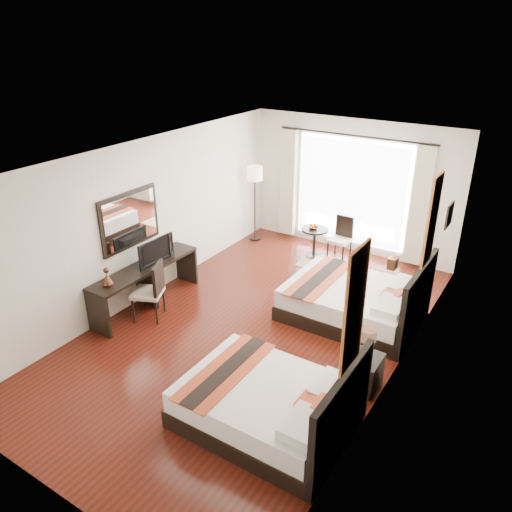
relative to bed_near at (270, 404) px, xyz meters
The scene contains 29 objects.
floor 2.13m from the bed_near, 127.59° to the left, with size 4.50×7.50×0.01m, color #351309.
ceiling 3.27m from the bed_near, 127.59° to the left, with size 4.50×7.50×0.02m, color white.
wall_headboard 2.22m from the bed_near, 60.22° to the left, with size 0.01×7.50×2.80m, color silver.
wall_desk 4.06m from the bed_near, 154.66° to the left, with size 0.01×7.50×2.80m, color silver.
wall_window 5.68m from the bed_near, 103.37° to the left, with size 4.50×0.01×2.80m, color silver.
wall_entry 2.68m from the bed_near, 121.86° to the right, with size 4.50×0.01×2.80m, color silver.
window_glass 5.64m from the bed_near, 103.41° to the left, with size 2.40×0.02×2.20m, color white.
sheer_curtain 5.59m from the bed_near, 103.55° to the left, with size 2.30×0.02×2.10m, color white.
drape_left 6.05m from the bed_near, 117.31° to the left, with size 0.35×0.14×2.35m, color beige.
drape_right 5.40m from the bed_near, 88.25° to the left, with size 0.35×0.14×2.35m, color beige.
art_panel_near 1.90m from the bed_near, ahead, with size 0.03×0.50×1.35m, color maroon.
art_panel_far 3.43m from the bed_near, 71.74° to the left, with size 0.03×0.50×1.35m, color maroon.
wall_sconce 2.25m from the bed_near, 54.77° to the left, with size 0.10×0.14×0.14m, color #402416.
mirror_frame 3.95m from the bed_near, 159.65° to the left, with size 0.04×1.25×0.95m, color black.
mirror_glass 3.92m from the bed_near, 159.51° to the left, with size 0.01×1.12×0.82m, color white.
bed_near is the anchor object (origin of this frame).
bed_far 2.86m from the bed_near, 91.14° to the left, with size 2.15×1.68×1.21m.
nightstand 1.46m from the bed_near, 60.91° to the left, with size 0.39×0.49×0.47m, color black.
table_lamp 1.59m from the bed_near, 63.90° to the left, with size 0.22×0.22×0.35m.
vase 1.35m from the bed_near, 56.27° to the left, with size 0.13×0.13×0.14m, color black.
console_desk 3.53m from the bed_near, 158.35° to the left, with size 0.50×2.20×0.76m, color black.
television 3.66m from the bed_near, 155.04° to the left, with size 0.78×0.10×0.45m, color black.
bronze_figurine 3.37m from the bed_near, behind, with size 0.18×0.18×0.27m, color #402416, non-canonical shape.
desk_chair 3.13m from the bed_near, 160.80° to the left, with size 0.62×0.62×1.01m.
floor_lamp 5.91m from the bed_near, 124.46° to the left, with size 0.34×0.34×1.70m.
side_table 4.97m from the bed_near, 110.35° to the left, with size 0.55×0.55×0.63m, color black.
fruit_bowl 4.98m from the bed_near, 110.79° to the left, with size 0.20×0.20×0.05m, color #4D2A1B.
window_chair 5.04m from the bed_near, 104.29° to the left, with size 0.44×0.44×0.89m.
jute_rug 4.66m from the bed_near, 106.40° to the left, with size 1.12×0.76×0.01m, color tan.
Camera 1 is at (3.67, -5.74, 4.50)m, focal length 35.00 mm.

